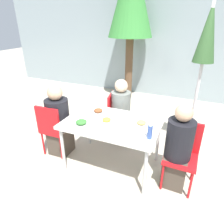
{
  "coord_description": "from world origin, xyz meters",
  "views": [
    {
      "loc": [
        0.97,
        -2.23,
        2.02
      ],
      "look_at": [
        0.0,
        0.0,
        0.89
      ],
      "focal_mm": 32.0,
      "sensor_mm": 36.0,
      "label": 1
    }
  ],
  "objects_px": {
    "bottle": "(150,132)",
    "closed_umbrella": "(205,47)",
    "person_right": "(178,150)",
    "chair_left": "(53,126)",
    "drinking_cup": "(140,135)",
    "person_left": "(59,123)",
    "chair_far": "(117,114)",
    "chair_right": "(182,150)",
    "person_far": "(121,113)",
    "salad_bowl": "(154,117)"
  },
  "relations": [
    {
      "from": "chair_right",
      "to": "person_far",
      "type": "bearing_deg",
      "value": -28.4
    },
    {
      "from": "drinking_cup",
      "to": "bottle",
      "type": "bearing_deg",
      "value": 24.04
    },
    {
      "from": "chair_right",
      "to": "bottle",
      "type": "bearing_deg",
      "value": 35.72
    },
    {
      "from": "chair_right",
      "to": "salad_bowl",
      "type": "bearing_deg",
      "value": -28.65
    },
    {
      "from": "person_left",
      "to": "chair_far",
      "type": "bearing_deg",
      "value": 45.86
    },
    {
      "from": "chair_far",
      "to": "bottle",
      "type": "distance_m",
      "value": 1.26
    },
    {
      "from": "chair_far",
      "to": "person_far",
      "type": "distance_m",
      "value": 0.1
    },
    {
      "from": "chair_right",
      "to": "drinking_cup",
      "type": "relative_size",
      "value": 8.88
    },
    {
      "from": "person_left",
      "to": "person_right",
      "type": "relative_size",
      "value": 1.0
    },
    {
      "from": "closed_umbrella",
      "to": "person_left",
      "type": "bearing_deg",
      "value": -154.55
    },
    {
      "from": "chair_far",
      "to": "chair_right",
      "type": "bearing_deg",
      "value": 49.41
    },
    {
      "from": "chair_left",
      "to": "person_left",
      "type": "distance_m",
      "value": 0.1
    },
    {
      "from": "chair_right",
      "to": "bottle",
      "type": "xyz_separation_m",
      "value": [
        -0.38,
        -0.26,
        0.32
      ]
    },
    {
      "from": "chair_far",
      "to": "salad_bowl",
      "type": "distance_m",
      "value": 0.87
    },
    {
      "from": "person_right",
      "to": "person_far",
      "type": "xyz_separation_m",
      "value": [
        -1.04,
        0.71,
        -0.01
      ]
    },
    {
      "from": "drinking_cup",
      "to": "salad_bowl",
      "type": "height_order",
      "value": "drinking_cup"
    },
    {
      "from": "bottle",
      "to": "closed_umbrella",
      "type": "bearing_deg",
      "value": 68.25
    },
    {
      "from": "chair_left",
      "to": "chair_far",
      "type": "height_order",
      "value": "same"
    },
    {
      "from": "chair_left",
      "to": "person_far",
      "type": "relative_size",
      "value": 0.76
    },
    {
      "from": "drinking_cup",
      "to": "salad_bowl",
      "type": "xyz_separation_m",
      "value": [
        0.04,
        0.57,
        -0.02
      ]
    },
    {
      "from": "person_far",
      "to": "drinking_cup",
      "type": "distance_m",
      "value": 1.14
    },
    {
      "from": "bottle",
      "to": "person_left",
      "type": "bearing_deg",
      "value": 172.99
    },
    {
      "from": "person_right",
      "to": "bottle",
      "type": "xyz_separation_m",
      "value": [
        -0.33,
        -0.18,
        0.28
      ]
    },
    {
      "from": "bottle",
      "to": "drinking_cup",
      "type": "xyz_separation_m",
      "value": [
        -0.11,
        -0.05,
        -0.04
      ]
    },
    {
      "from": "person_left",
      "to": "chair_far",
      "type": "xyz_separation_m",
      "value": [
        0.68,
        0.74,
        -0.04
      ]
    },
    {
      "from": "bottle",
      "to": "drinking_cup",
      "type": "relative_size",
      "value": 1.92
    },
    {
      "from": "salad_bowl",
      "to": "drinking_cup",
      "type": "bearing_deg",
      "value": -94.24
    },
    {
      "from": "person_left",
      "to": "chair_far",
      "type": "height_order",
      "value": "person_left"
    },
    {
      "from": "chair_left",
      "to": "bottle",
      "type": "distance_m",
      "value": 1.56
    },
    {
      "from": "closed_umbrella",
      "to": "drinking_cup",
      "type": "distance_m",
      "value": 1.55
    },
    {
      "from": "chair_left",
      "to": "person_left",
      "type": "xyz_separation_m",
      "value": [
        0.05,
        0.08,
        0.04
      ]
    },
    {
      "from": "bottle",
      "to": "salad_bowl",
      "type": "height_order",
      "value": "bottle"
    },
    {
      "from": "person_right",
      "to": "drinking_cup",
      "type": "relative_size",
      "value": 11.87
    },
    {
      "from": "chair_far",
      "to": "person_far",
      "type": "bearing_deg",
      "value": 58.06
    },
    {
      "from": "chair_right",
      "to": "drinking_cup",
      "type": "xyz_separation_m",
      "value": [
        -0.49,
        -0.31,
        0.28
      ]
    },
    {
      "from": "chair_far",
      "to": "drinking_cup",
      "type": "xyz_separation_m",
      "value": [
        0.69,
        -0.97,
        0.28
      ]
    },
    {
      "from": "closed_umbrella",
      "to": "person_far",
      "type": "bearing_deg",
      "value": -170.06
    },
    {
      "from": "person_left",
      "to": "drinking_cup",
      "type": "xyz_separation_m",
      "value": [
        1.37,
        -0.23,
        0.24
      ]
    },
    {
      "from": "chair_right",
      "to": "bottle",
      "type": "relative_size",
      "value": 4.62
    },
    {
      "from": "closed_umbrella",
      "to": "drinking_cup",
      "type": "xyz_separation_m",
      "value": [
        -0.54,
        -1.14,
        -0.9
      ]
    },
    {
      "from": "person_right",
      "to": "drinking_cup",
      "type": "height_order",
      "value": "person_right"
    },
    {
      "from": "person_left",
      "to": "chair_right",
      "type": "distance_m",
      "value": 1.86
    },
    {
      "from": "person_right",
      "to": "bottle",
      "type": "distance_m",
      "value": 0.47
    },
    {
      "from": "person_far",
      "to": "person_left",
      "type": "bearing_deg",
      "value": -58.37
    },
    {
      "from": "person_right",
      "to": "chair_far",
      "type": "height_order",
      "value": "person_right"
    },
    {
      "from": "salad_bowl",
      "to": "bottle",
      "type": "bearing_deg",
      "value": -82.9
    },
    {
      "from": "chair_left",
      "to": "salad_bowl",
      "type": "distance_m",
      "value": 1.54
    },
    {
      "from": "person_far",
      "to": "bottle",
      "type": "height_order",
      "value": "person_far"
    },
    {
      "from": "chair_right",
      "to": "closed_umbrella",
      "type": "height_order",
      "value": "closed_umbrella"
    },
    {
      "from": "salad_bowl",
      "to": "person_right",
      "type": "bearing_deg",
      "value": -40.84
    }
  ]
}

